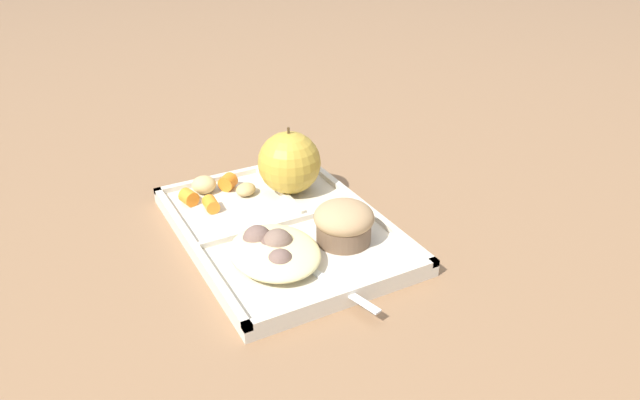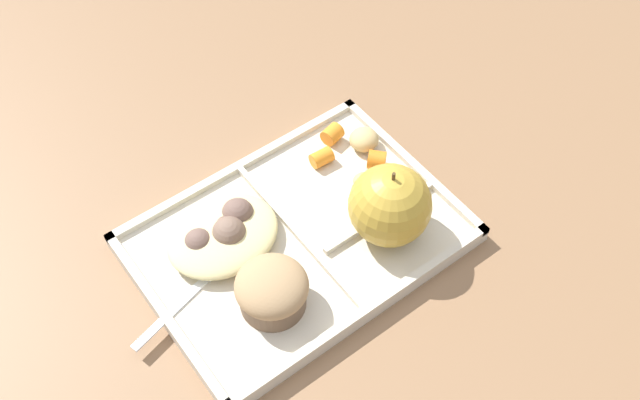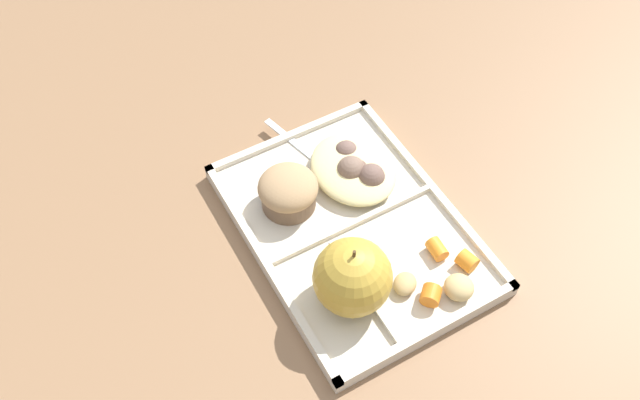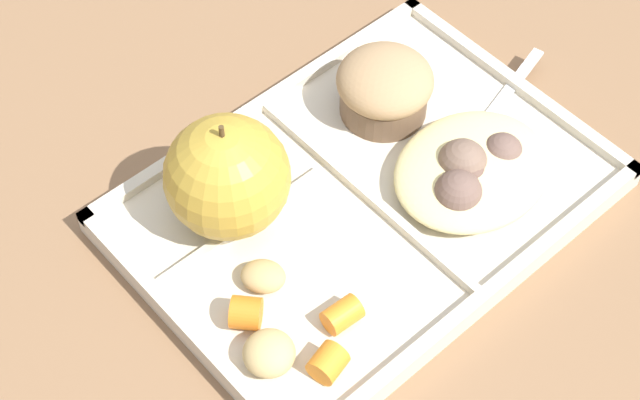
{
  "view_description": "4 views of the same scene",
  "coord_description": "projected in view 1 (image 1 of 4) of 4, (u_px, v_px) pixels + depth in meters",
  "views": [
    {
      "loc": [
        0.61,
        -0.28,
        0.42
      ],
      "look_at": [
        0.01,
        0.05,
        0.05
      ],
      "focal_mm": 33.87,
      "sensor_mm": 36.0,
      "label": 1
    },
    {
      "loc": [
        0.25,
        0.38,
        0.68
      ],
      "look_at": [
        -0.03,
        0.01,
        0.06
      ],
      "focal_mm": 41.87,
      "sensor_mm": 36.0,
      "label": 2
    },
    {
      "loc": [
        -0.39,
        0.27,
        0.71
      ],
      "look_at": [
        0.02,
        0.03,
        0.07
      ],
      "focal_mm": 38.77,
      "sensor_mm": 36.0,
      "label": 3
    },
    {
      "loc": [
        -0.31,
        -0.31,
        0.61
      ],
      "look_at": [
        -0.05,
        -0.0,
        0.05
      ],
      "focal_mm": 56.62,
      "sensor_mm": 36.0,
      "label": 4
    }
  ],
  "objects": [
    {
      "name": "egg_noodle_pile",
      "position": [
        275.0,
        252.0,
        0.7
      ],
      "size": [
        0.12,
        0.1,
        0.03
      ],
      "primitive_type": "ellipsoid",
      "color": "beige",
      "rests_on": "lunch_tray"
    },
    {
      "name": "potato_chunk_golden",
      "position": [
        246.0,
        189.0,
        0.85
      ],
      "size": [
        0.04,
        0.04,
        0.02
      ],
      "primitive_type": "ellipsoid",
      "rotation": [
        0.0,
        0.0,
        2.2
      ],
      "color": "tan",
      "rests_on": "lunch_tray"
    },
    {
      "name": "ground",
      "position": [
        283.0,
        235.0,
        0.79
      ],
      "size": [
        6.0,
        6.0,
        0.0
      ],
      "primitive_type": "plane",
      "color": "#846042"
    },
    {
      "name": "lunch_tray",
      "position": [
        282.0,
        230.0,
        0.78
      ],
      "size": [
        0.34,
        0.24,
        0.02
      ],
      "color": "beige",
      "rests_on": "ground"
    },
    {
      "name": "plastic_fork",
      "position": [
        318.0,
        277.0,
        0.68
      ],
      "size": [
        0.15,
        0.05,
        0.0
      ],
      "color": "white",
      "rests_on": "lunch_tray"
    },
    {
      "name": "potato_chunk_browned",
      "position": [
        204.0,
        185.0,
        0.86
      ],
      "size": [
        0.05,
        0.05,
        0.02
      ],
      "primitive_type": "ellipsoid",
      "rotation": [
        0.0,
        0.0,
        4.26
      ],
      "color": "tan",
      "rests_on": "lunch_tray"
    },
    {
      "name": "meatball_center",
      "position": [
        280.0,
        262.0,
        0.68
      ],
      "size": [
        0.03,
        0.03,
        0.03
      ],
      "primitive_type": "sphere",
      "color": "brown",
      "rests_on": "lunch_tray"
    },
    {
      "name": "meatball_back",
      "position": [
        271.0,
        247.0,
        0.71
      ],
      "size": [
        0.03,
        0.03,
        0.03
      ],
      "primitive_type": "sphere",
      "color": "brown",
      "rests_on": "lunch_tray"
    },
    {
      "name": "carrot_slice_near_corner",
      "position": [
        228.0,
        182.0,
        0.86
      ],
      "size": [
        0.03,
        0.03,
        0.02
      ],
      "primitive_type": "cylinder",
      "rotation": [
        0.0,
        1.57,
        2.3
      ],
      "color": "orange",
      "rests_on": "lunch_tray"
    },
    {
      "name": "meatball_front",
      "position": [
        278.0,
        244.0,
        0.71
      ],
      "size": [
        0.04,
        0.04,
        0.04
      ],
      "primitive_type": "sphere",
      "color": "#755B4C",
      "rests_on": "lunch_tray"
    },
    {
      "name": "meatball_side",
      "position": [
        257.0,
        240.0,
        0.72
      ],
      "size": [
        0.04,
        0.04,
        0.04
      ],
      "primitive_type": "sphere",
      "color": "brown",
      "rests_on": "lunch_tray"
    },
    {
      "name": "green_apple",
      "position": [
        289.0,
        163.0,
        0.84
      ],
      "size": [
        0.09,
        0.09,
        0.1
      ],
      "color": "#B79333",
      "rests_on": "lunch_tray"
    },
    {
      "name": "carrot_slice_center",
      "position": [
        211.0,
        204.0,
        0.81
      ],
      "size": [
        0.03,
        0.02,
        0.02
      ],
      "primitive_type": "cylinder",
      "rotation": [
        0.0,
        1.57,
        6.22
      ],
      "color": "orange",
      "rests_on": "lunch_tray"
    },
    {
      "name": "bran_muffin",
      "position": [
        344.0,
        223.0,
        0.74
      ],
      "size": [
        0.07,
        0.07,
        0.05
      ],
      "color": "brown",
      "rests_on": "lunch_tray"
    },
    {
      "name": "carrot_slice_small",
      "position": [
        189.0,
        197.0,
        0.82
      ],
      "size": [
        0.03,
        0.03,
        0.02
      ],
      "primitive_type": "cylinder",
      "rotation": [
        0.0,
        1.57,
        0.24
      ],
      "color": "orange",
      "rests_on": "lunch_tray"
    }
  ]
}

